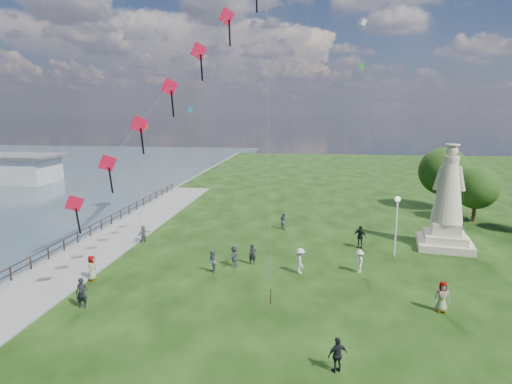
# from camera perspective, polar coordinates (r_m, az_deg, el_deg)

# --- Properties ---
(waterfront) EXTENTS (200.00, 200.00, 1.51)m
(waterfront) POSITION_cam_1_polar(r_m,az_deg,el_deg) (35.38, -23.53, -8.02)
(waterfront) COLOR #384854
(waterfront) RESTS_ON ground
(statue) EXTENTS (4.69, 4.69, 8.28)m
(statue) POSITION_cam_1_polar(r_m,az_deg,el_deg) (37.02, 24.13, -2.13)
(statue) COLOR tan
(statue) RESTS_ON ground
(lamppost) EXTENTS (0.43, 0.43, 4.62)m
(lamppost) POSITION_cam_1_polar(r_m,az_deg,el_deg) (33.26, 18.26, -2.73)
(lamppost) COLOR silver
(lamppost) RESTS_ON ground
(tree_row) EXTENTS (9.29, 12.95, 6.88)m
(tree_row) POSITION_cam_1_polar(r_m,az_deg,el_deg) (49.22, 25.71, 1.53)
(tree_row) COLOR #382314
(tree_row) RESTS_ON ground
(person_0) EXTENTS (0.69, 0.50, 1.74)m
(person_0) POSITION_cam_1_polar(r_m,az_deg,el_deg) (26.12, -22.21, -12.38)
(person_0) COLOR black
(person_0) RESTS_ON ground
(person_1) EXTENTS (0.76, 0.90, 1.59)m
(person_1) POSITION_cam_1_polar(r_m,az_deg,el_deg) (29.34, -5.87, -9.20)
(person_1) COLOR #595960
(person_1) RESTS_ON ground
(person_2) EXTENTS (0.83, 1.22, 1.72)m
(person_2) POSITION_cam_1_polar(r_m,az_deg,el_deg) (29.27, 5.93, -9.11)
(person_2) COLOR silver
(person_2) RESTS_ON ground
(person_3) EXTENTS (1.02, 0.83, 1.55)m
(person_3) POSITION_cam_1_polar(r_m,az_deg,el_deg) (19.38, 10.82, -20.54)
(person_3) COLOR black
(person_3) RESTS_ON ground
(person_4) EXTENTS (0.86, 0.56, 1.72)m
(person_4) POSITION_cam_1_polar(r_m,az_deg,el_deg) (25.94, 23.58, -12.68)
(person_4) COLOR #595960
(person_4) RESTS_ON ground
(person_5) EXTENTS (1.14, 1.47, 1.46)m
(person_5) POSITION_cam_1_polar(r_m,az_deg,el_deg) (36.87, -14.76, -5.42)
(person_5) COLOR #595960
(person_5) RESTS_ON ground
(person_6) EXTENTS (0.62, 0.50, 1.47)m
(person_6) POSITION_cam_1_polar(r_m,az_deg,el_deg) (30.72, -0.47, -8.33)
(person_6) COLOR black
(person_6) RESTS_ON ground
(person_7) EXTENTS (0.83, 0.89, 1.56)m
(person_7) POSITION_cam_1_polar(r_m,az_deg,el_deg) (39.69, 3.72, -3.85)
(person_7) COLOR #595960
(person_7) RESTS_ON ground
(person_8) EXTENTS (0.62, 1.06, 1.58)m
(person_8) POSITION_cam_1_polar(r_m,az_deg,el_deg) (30.05, 13.60, -8.98)
(person_8) COLOR silver
(person_8) RESTS_ON ground
(person_9) EXTENTS (1.18, 0.99, 1.80)m
(person_9) POSITION_cam_1_polar(r_m,az_deg,el_deg) (35.37, 13.69, -5.77)
(person_9) COLOR black
(person_9) RESTS_ON ground
(person_10) EXTENTS (0.57, 0.85, 1.65)m
(person_10) POSITION_cam_1_polar(r_m,az_deg,el_deg) (29.94, -21.05, -9.42)
(person_10) COLOR #595960
(person_10) RESTS_ON ground
(person_11) EXTENTS (0.66, 1.48, 1.58)m
(person_11) POSITION_cam_1_polar(r_m,az_deg,el_deg) (30.33, -2.92, -8.49)
(person_11) COLOR #595960
(person_11) RESTS_ON ground
(red_kite_train) EXTENTS (12.83, 9.35, 18.91)m
(red_kite_train) POSITION_cam_1_polar(r_m,az_deg,el_deg) (25.60, -11.84, 12.74)
(red_kite_train) COLOR black
(red_kite_train) RESTS_ON ground
(small_kites) EXTENTS (28.12, 17.49, 31.54)m
(small_kites) POSITION_cam_1_polar(r_m,az_deg,el_deg) (42.51, 6.28, 16.40)
(small_kites) COLOR #167189
(small_kites) RESTS_ON ground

